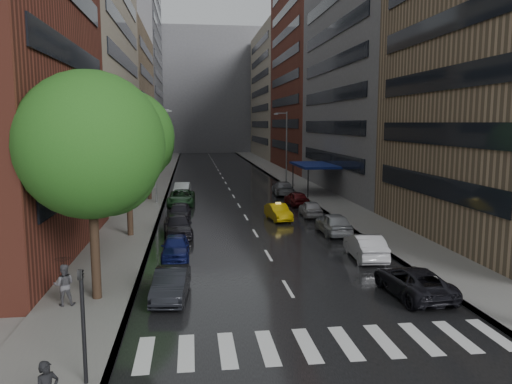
# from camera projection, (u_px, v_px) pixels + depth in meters

# --- Properties ---
(ground) EXTENTS (220.00, 220.00, 0.00)m
(ground) POSITION_uv_depth(u_px,v_px,m) (308.00, 322.00, 19.51)
(ground) COLOR gray
(ground) RESTS_ON ground
(road) EXTENTS (14.00, 140.00, 0.01)m
(road) POSITION_uv_depth(u_px,v_px,m) (224.00, 179.00, 68.62)
(road) COLOR black
(road) RESTS_ON ground
(sidewalk_left) EXTENTS (4.00, 140.00, 0.15)m
(sidewalk_left) POSITION_uv_depth(u_px,v_px,m) (157.00, 180.00, 67.45)
(sidewalk_left) COLOR gray
(sidewalk_left) RESTS_ON ground
(sidewalk_right) EXTENTS (4.00, 140.00, 0.15)m
(sidewalk_right) POSITION_uv_depth(u_px,v_px,m) (288.00, 178.00, 69.76)
(sidewalk_right) COLOR gray
(sidewalk_right) RESTS_ON ground
(crosswalk) EXTENTS (13.15, 2.80, 0.01)m
(crosswalk) POSITION_uv_depth(u_px,v_px,m) (326.00, 344.00, 17.57)
(crosswalk) COLOR silver
(crosswalk) RESTS_ON ground
(buildings_left) EXTENTS (8.00, 108.00, 38.00)m
(buildings_left) POSITION_uv_depth(u_px,v_px,m) (117.00, 66.00, 73.12)
(buildings_left) COLOR maroon
(buildings_left) RESTS_ON ground
(buildings_right) EXTENTS (8.05, 109.10, 36.00)m
(buildings_right) POSITION_uv_depth(u_px,v_px,m) (319.00, 74.00, 75.05)
(buildings_right) COLOR #937A5B
(buildings_right) RESTS_ON ground
(building_far) EXTENTS (40.00, 14.00, 32.00)m
(building_far) POSITION_uv_depth(u_px,v_px,m) (206.00, 92.00, 133.20)
(building_far) COLOR slate
(building_far) RESTS_ON ground
(tree_near) EXTENTS (6.23, 6.23, 9.94)m
(tree_near) POSITION_uv_depth(u_px,v_px,m) (90.00, 145.00, 20.89)
(tree_near) COLOR #382619
(tree_near) RESTS_ON ground
(tree_mid) EXTENTS (6.23, 6.23, 9.93)m
(tree_mid) POSITION_uv_depth(u_px,v_px,m) (127.00, 137.00, 33.13)
(tree_mid) COLOR #382619
(tree_mid) RESTS_ON ground
(tree_far) EXTENTS (5.09, 5.09, 8.11)m
(tree_far) POSITION_uv_depth(u_px,v_px,m) (148.00, 145.00, 49.40)
(tree_far) COLOR #382619
(tree_far) RESTS_ON ground
(taxi) EXTENTS (1.82, 4.05, 1.29)m
(taxi) POSITION_uv_depth(u_px,v_px,m) (278.00, 212.00, 39.99)
(taxi) COLOR gold
(taxi) RESTS_ON ground
(parked_cars_left) EXTENTS (2.68, 35.59, 1.56)m
(parked_cars_left) POSITION_uv_depth(u_px,v_px,m) (179.00, 212.00, 39.36)
(parked_cars_left) COLOR black
(parked_cars_left) RESTS_ON ground
(parked_cars_right) EXTENTS (2.44, 37.18, 1.53)m
(parked_cars_right) POSITION_uv_depth(u_px,v_px,m) (322.00, 216.00, 38.00)
(parked_cars_right) COLOR black
(parked_cars_right) RESTS_ON ground
(ped_black_umbrella) EXTENTS (0.96, 0.98, 2.09)m
(ped_black_umbrella) POSITION_uv_depth(u_px,v_px,m) (64.00, 277.00, 20.77)
(ped_black_umbrella) COLOR #4A494E
(ped_black_umbrella) RESTS_ON sidewalk_left
(traffic_light) EXTENTS (0.18, 0.15, 3.45)m
(traffic_light) POSITION_uv_depth(u_px,v_px,m) (83.00, 316.00, 14.38)
(traffic_light) COLOR black
(traffic_light) RESTS_ON sidewalk_left
(street_lamp_left) EXTENTS (1.74, 0.22, 9.00)m
(street_lamp_left) POSITION_uv_depth(u_px,v_px,m) (156.00, 153.00, 47.31)
(street_lamp_left) COLOR gray
(street_lamp_left) RESTS_ON sidewalk_left
(street_lamp_right) EXTENTS (1.74, 0.22, 9.00)m
(street_lamp_right) POSITION_uv_depth(u_px,v_px,m) (286.00, 145.00, 64.02)
(street_lamp_right) COLOR gray
(street_lamp_right) RESTS_ON sidewalk_right
(awning) EXTENTS (4.00, 8.00, 3.12)m
(awning) POSITION_uv_depth(u_px,v_px,m) (314.00, 165.00, 54.61)
(awning) COLOR navy
(awning) RESTS_ON sidewalk_right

